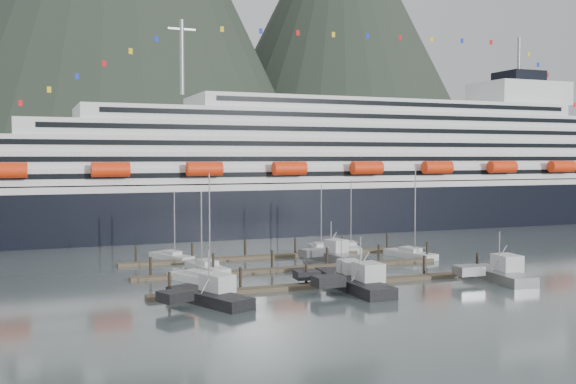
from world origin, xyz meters
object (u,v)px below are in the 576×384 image
Objects in this scene: sailboat_g at (350,247)px; trawler_e at (330,255)px; sailboat_a at (207,269)px; sailboat_e at (171,257)px; trawler_d at (498,274)px; sailboat_h at (410,255)px; trawler_b at (359,285)px; trawler_a at (208,296)px; cruise_ship at (348,177)px; sailboat_b at (197,279)px; sailboat_f at (320,249)px; trawler_c at (340,277)px.

sailboat_g reaches higher than trawler_e.
sailboat_a is 13.71m from sailboat_e.
trawler_d is at bearing -155.66° from sailboat_g.
sailboat_g is (30.21, 13.48, -0.04)m from sailboat_a.
sailboat_a is 35.32m from sailboat_h.
sailboat_e is 38.66m from trawler_b.
trawler_a is (-2.84, -34.41, 0.48)m from sailboat_e.
trawler_a is at bearing 103.55° from sailboat_h.
cruise_ship is 17.81× the size of trawler_b.
sailboat_h is 1.24× the size of trawler_a.
sailboat_b is 34.50m from sailboat_f.
trawler_b is (-21.39, -22.63, 0.50)m from sailboat_h.
sailboat_a reaches higher than trawler_c.
trawler_b is at bearing -115.53° from cruise_ship.
sailboat_g is 13.41m from trawler_e.
sailboat_e is 26.12m from trawler_e.
sailboat_f is (26.75, -0.04, 0.01)m from sailboat_e.
sailboat_f is 10.54m from trawler_e.
sailboat_b reaches higher than trawler_c.
sailboat_h is (35.30, 1.11, 0.00)m from sailboat_a.
sailboat_a is 1.33× the size of trawler_e.
sailboat_e is 0.92× the size of trawler_d.
cruise_ship is 71.84m from trawler_d.
trawler_e is (-2.72, -10.17, 0.48)m from sailboat_f.
sailboat_f reaches higher than trawler_b.
sailboat_b is at bearing 146.98° from sailboat_a.
cruise_ship is 13.98× the size of sailboat_a.
sailboat_a is 8.03m from sailboat_b.
sailboat_b is 19.31m from trawler_c.
sailboat_e is at bearing -28.27° from sailboat_b.
sailboat_h is 22.62m from trawler_d.
trawler_d is (38.45, -14.18, 0.52)m from sailboat_b.
sailboat_h reaches higher than sailboat_f.
sailboat_g is (-17.12, -34.95, -11.63)m from cruise_ship.
sailboat_e is at bearing 56.96° from sailboat_h.
trawler_d is at bearing -113.83° from trawler_a.
trawler_a is at bearing 87.09° from trawler_b.
trawler_c is at bearing 79.28° from trawler_d.
trawler_d is (21.01, -5.89, 0.08)m from trawler_c.
sailboat_a reaches higher than trawler_b.
sailboat_h is 1.35× the size of trawler_b.
sailboat_h is at bearing -44.54° from trawler_b.
sailboat_g is 35.33m from trawler_d.
sailboat_a is 33.08m from sailboat_g.
trawler_d reaches higher than trawler_e.
cruise_ship is 16.92× the size of sailboat_f.
trawler_e is (7.62, 24.78, -0.06)m from trawler_b.
trawler_c is at bearing 167.38° from sailboat_g.
trawler_b is at bearing 171.32° from sailboat_g.
trawler_c is (19.48, 5.32, -0.03)m from trawler_a.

